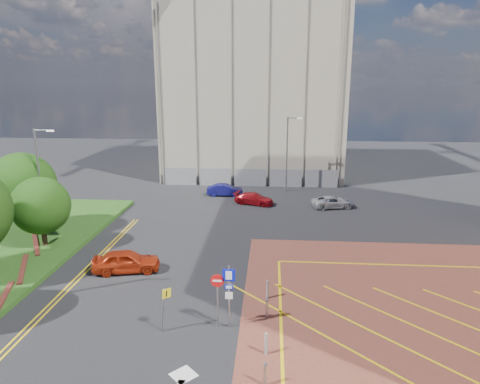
# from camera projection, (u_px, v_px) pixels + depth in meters

# --- Properties ---
(ground) EXTENTS (140.00, 140.00, 0.00)m
(ground) POSITION_uv_depth(u_px,v_px,m) (216.00, 339.00, 19.71)
(ground) COLOR black
(ground) RESTS_ON ground
(tree_c) EXTENTS (4.00, 4.00, 4.90)m
(tree_c) POSITION_uv_depth(u_px,v_px,m) (41.00, 206.00, 29.55)
(tree_c) COLOR #3D2B1C
(tree_c) RESTS_ON grass_bed
(tree_d) EXTENTS (5.00, 5.00, 6.08)m
(tree_d) POSITION_uv_depth(u_px,v_px,m) (22.00, 185.00, 32.50)
(tree_d) COLOR #3D2B1C
(tree_d) RESTS_ON grass_bed
(lamp_left_far) EXTENTS (1.53, 0.16, 8.00)m
(lamp_left_far) POSITION_uv_depth(u_px,v_px,m) (41.00, 179.00, 31.19)
(lamp_left_far) COLOR #9EA0A8
(lamp_left_far) RESTS_ON grass_bed
(lamp_back) EXTENTS (1.53, 0.16, 8.00)m
(lamp_back) POSITION_uv_depth(u_px,v_px,m) (288.00, 151.00, 45.37)
(lamp_back) COLOR #9EA0A8
(lamp_back) RESTS_ON ground
(sign_cluster) EXTENTS (1.17, 0.12, 3.20)m
(sign_cluster) POSITION_uv_depth(u_px,v_px,m) (225.00, 290.00, 20.15)
(sign_cluster) COLOR #9EA0A8
(sign_cluster) RESTS_ON ground
(warning_sign) EXTENTS (0.54, 0.37, 2.24)m
(warning_sign) POSITION_uv_depth(u_px,v_px,m) (164.00, 304.00, 19.94)
(warning_sign) COLOR #9EA0A8
(warning_sign) RESTS_ON ground
(bollard_row) EXTENTS (0.14, 11.14, 0.90)m
(bollard_row) POSITION_uv_depth(u_px,v_px,m) (266.00, 354.00, 17.82)
(bollard_row) COLOR #9EA0A8
(bollard_row) RESTS_ON forecourt
(construction_building) EXTENTS (21.20, 19.20, 22.00)m
(construction_building) POSITION_uv_depth(u_px,v_px,m) (255.00, 86.00, 55.61)
(construction_building) COLOR #AEA58F
(construction_building) RESTS_ON ground
(construction_fence) EXTENTS (21.60, 0.06, 2.00)m
(construction_fence) POSITION_uv_depth(u_px,v_px,m) (259.00, 178.00, 48.36)
(construction_fence) COLOR gray
(construction_fence) RESTS_ON ground
(car_red_left) EXTENTS (4.35, 2.48, 1.40)m
(car_red_left) POSITION_uv_depth(u_px,v_px,m) (126.00, 261.00, 26.56)
(car_red_left) COLOR #A9290E
(car_red_left) RESTS_ON ground
(car_blue_back) EXTENTS (3.73, 1.37, 1.22)m
(car_blue_back) POSITION_uv_depth(u_px,v_px,m) (225.00, 190.00, 44.48)
(car_blue_back) COLOR #12115C
(car_blue_back) RESTS_ON ground
(car_red_back) EXTENTS (4.13, 2.64, 1.11)m
(car_red_back) POSITION_uv_depth(u_px,v_px,m) (254.00, 199.00, 41.35)
(car_red_back) COLOR maroon
(car_red_back) RESTS_ON ground
(car_silver_back) EXTENTS (4.30, 2.74, 1.11)m
(car_silver_back) POSITION_uv_depth(u_px,v_px,m) (333.00, 202.00, 40.19)
(car_silver_back) COLOR silver
(car_silver_back) RESTS_ON ground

